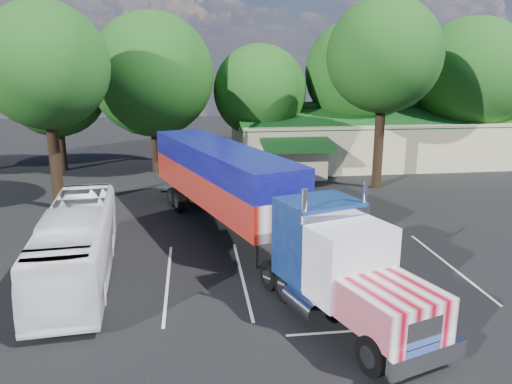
{
  "coord_description": "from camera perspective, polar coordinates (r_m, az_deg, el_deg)",
  "views": [
    {
      "loc": [
        -1.99,
        -25.99,
        9.11
      ],
      "look_at": [
        1.5,
        0.8,
        2.0
      ],
      "focal_mm": 35.0,
      "sensor_mm": 36.0,
      "label": 1
    }
  ],
  "objects": [
    {
      "name": "tree_row_f",
      "position": [
        49.57,
        23.41,
        12.04
      ],
      "size": [
        10.4,
        10.4,
        13.0
      ],
      "color": "black",
      "rests_on": "ground"
    },
    {
      "name": "semi_truck",
      "position": [
        24.91,
        -1.45,
        -0.05
      ],
      "size": [
        10.22,
        22.87,
        4.87
      ],
      "rotation": [
        0.0,
        0.0,
        0.33
      ],
      "color": "black",
      "rests_on": "ground"
    },
    {
      "name": "ground",
      "position": [
        27.62,
        -2.88,
        -4.54
      ],
      "size": [
        120.0,
        120.0,
        0.0
      ],
      "primitive_type": "plane",
      "color": "black",
      "rests_on": "ground"
    },
    {
      "name": "tree_row_c",
      "position": [
        42.31,
        -11.8,
        12.99
      ],
      "size": [
        10.0,
        10.0,
        13.05
      ],
      "color": "black",
      "rests_on": "ground"
    },
    {
      "name": "tree_near_left",
      "position": [
        33.11,
        -22.94,
        13.1
      ],
      "size": [
        7.6,
        7.6,
        12.65
      ],
      "color": "black",
      "rests_on": "ground"
    },
    {
      "name": "tree_near_right",
      "position": [
        37.04,
        14.44,
        14.84
      ],
      "size": [
        8.0,
        8.0,
        13.5
      ],
      "color": "black",
      "rests_on": "ground"
    },
    {
      "name": "bicycle",
      "position": [
        33.98,
        5.57,
        -0.14
      ],
      "size": [
        0.8,
        1.66,
        0.84
      ],
      "primitive_type": "imported",
      "rotation": [
        0.0,
        0.0,
        -0.16
      ],
      "color": "black",
      "rests_on": "ground"
    },
    {
      "name": "woman",
      "position": [
        27.59,
        1.39,
        -2.8
      ],
      "size": [
        0.47,
        0.63,
        1.59
      ],
      "primitive_type": "imported",
      "rotation": [
        0.0,
        0.0,
        1.73
      ],
      "color": "black",
      "rests_on": "ground"
    },
    {
      "name": "event_hall",
      "position": [
        47.05,
        12.27,
        5.98
      ],
      "size": [
        24.2,
        14.12,
        5.55
      ],
      "color": "tan",
      "rests_on": "ground"
    },
    {
      "name": "tree_row_b",
      "position": [
        45.2,
        -21.94,
        11.2
      ],
      "size": [
        8.4,
        8.4,
        11.35
      ],
      "color": "black",
      "rests_on": "ground"
    },
    {
      "name": "tree_row_d",
      "position": [
        43.98,
        0.44,
        11.45
      ],
      "size": [
        8.0,
        8.0,
        10.6
      ],
      "color": "black",
      "rests_on": "ground"
    },
    {
      "name": "tree_row_e",
      "position": [
        46.49,
        11.71,
        13.19
      ],
      "size": [
        9.6,
        9.6,
        12.9
      ],
      "color": "black",
      "rests_on": "ground"
    },
    {
      "name": "silver_sedan",
      "position": [
        39.77,
        2.88,
        2.44
      ],
      "size": [
        4.08,
        1.93,
        1.29
      ],
      "primitive_type": "imported",
      "rotation": [
        0.0,
        0.0,
        1.42
      ],
      "color": "#ACB0B4",
      "rests_on": "ground"
    },
    {
      "name": "tour_bus",
      "position": [
        22.76,
        -19.77,
        -5.56
      ],
      "size": [
        3.56,
        11.33,
        3.1
      ],
      "primitive_type": "imported",
      "rotation": [
        0.0,
        0.0,
        0.09
      ],
      "color": "white",
      "rests_on": "ground"
    }
  ]
}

